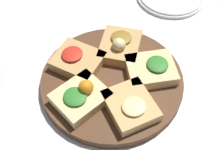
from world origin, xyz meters
TOP-DOWN VIEW (x-y plane):
  - ground_plane at (0.00, 0.00)m, footprint 3.00×3.00m
  - serving_board at (0.00, 0.00)m, footprint 0.35×0.35m
  - focaccia_slice_0 at (-0.01, -0.10)m, footprint 0.11×0.13m
  - focaccia_slice_1 at (0.09, -0.04)m, footprint 0.15×0.14m
  - focaccia_slice_2 at (0.07, 0.07)m, footprint 0.15×0.15m
  - focaccia_slice_3 at (-0.05, 0.09)m, footprint 0.14×0.15m
  - focaccia_slice_4 at (-0.10, -0.01)m, footprint 0.13×0.11m

SIDE VIEW (x-z plane):
  - ground_plane at x=0.00m, z-range 0.00..0.00m
  - serving_board at x=0.00m, z-range 0.00..0.02m
  - focaccia_slice_0 at x=-0.01m, z-range 0.02..0.06m
  - focaccia_slice_2 at x=0.07m, z-range 0.02..0.06m
  - focaccia_slice_3 at x=-0.05m, z-range 0.02..0.06m
  - focaccia_slice_1 at x=0.09m, z-range 0.01..0.07m
  - focaccia_slice_4 at x=-0.10m, z-range 0.01..0.07m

